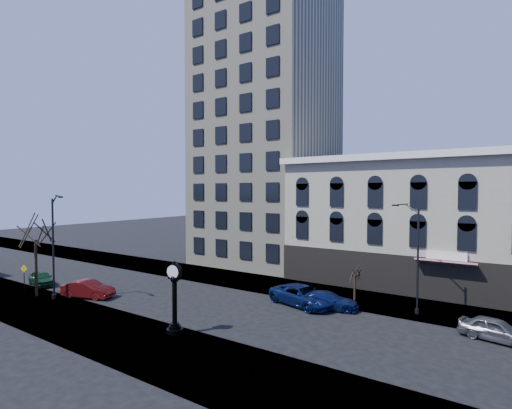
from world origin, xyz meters
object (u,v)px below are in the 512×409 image
Objects in this scene: street_clock at (175,300)px; warning_sign at (24,272)px; street_lamp_near at (55,219)px; car_near_a at (42,278)px; car_near_b at (88,289)px.

street_clock reaches higher than warning_sign.
street_lamp_near reaches higher than car_near_a.
street_lamp_near is (-13.30, -0.30, 4.64)m from street_clock.
street_lamp_near reaches higher than car_near_b.
car_near_b reaches higher than car_near_a.
car_near_b is (7.66, 0.02, 0.06)m from car_near_a.
street_clock is 1.15× the size of car_near_a.
car_near_a is at bearing 163.79° from street_clock.
street_lamp_near is 3.84× the size of warning_sign.
warning_sign is 2.36m from car_near_a.
street_lamp_near reaches higher than warning_sign.
street_lamp_near is at bearing -95.27° from car_near_a.
car_near_b is (6.83, 1.96, -0.98)m from warning_sign.
street_lamp_near is 9.31m from car_near_a.
warning_sign is (-19.11, -0.11, -0.49)m from street_clock.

